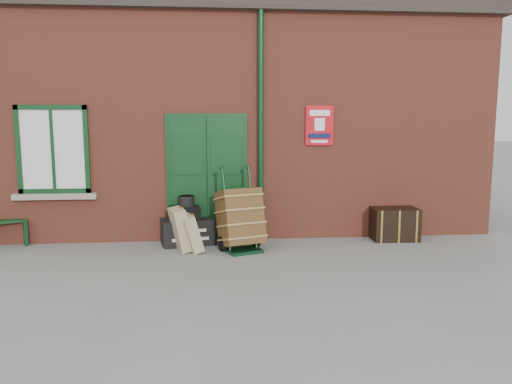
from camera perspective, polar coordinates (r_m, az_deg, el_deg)
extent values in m
plane|color=gray|center=(7.62, -3.31, -8.16)|extent=(80.00, 80.00, 0.00)
cube|color=#994531|center=(10.81, -4.02, 7.45)|extent=(10.00, 4.00, 4.00)
cube|color=#38302B|center=(10.99, -4.14, 18.73)|extent=(10.30, 4.30, 0.30)
cube|color=#0D3315|center=(8.83, -5.63, 1.38)|extent=(1.42, 0.12, 2.32)
cube|color=white|center=(9.17, -22.20, 4.51)|extent=(1.20, 0.08, 1.50)
cylinder|color=#0C3219|center=(8.77, 0.55, 7.27)|extent=(0.10, 0.10, 4.00)
cube|color=red|center=(8.98, 7.26, 7.55)|extent=(0.50, 0.03, 0.70)
cube|color=#0C3219|center=(9.63, -24.91, -4.10)|extent=(0.24, 0.42, 0.44)
cube|color=black|center=(8.78, -7.76, -4.50)|extent=(0.98, 0.67, 0.45)
cube|color=black|center=(8.72, -8.14, -2.34)|extent=(0.56, 0.45, 0.22)
cylinder|color=black|center=(8.68, -7.97, -1.02)|extent=(0.32, 0.32, 0.18)
cube|color=tan|center=(8.35, -8.63, -4.22)|extent=(0.46, 0.57, 0.72)
cube|color=tan|center=(8.26, -7.41, -4.69)|extent=(0.45, 0.53, 0.62)
cube|color=#0C3219|center=(8.22, -1.35, -6.72)|extent=(0.63, 0.54, 0.05)
cylinder|color=#0C3219|center=(8.16, -3.41, -2.06)|extent=(0.16, 0.37, 1.35)
cylinder|color=#0C3219|center=(8.34, -0.40, -1.82)|extent=(0.16, 0.37, 1.35)
cylinder|color=black|center=(8.28, -3.91, -5.92)|extent=(0.13, 0.26, 0.26)
cylinder|color=black|center=(8.51, 0.01, -5.51)|extent=(0.13, 0.26, 0.26)
cube|color=brown|center=(8.26, -1.82, -2.90)|extent=(0.86, 0.89, 1.00)
cube|color=black|center=(9.35, 15.53, -3.52)|extent=(0.83, 0.56, 0.58)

